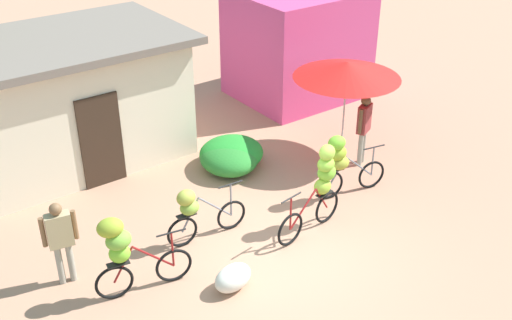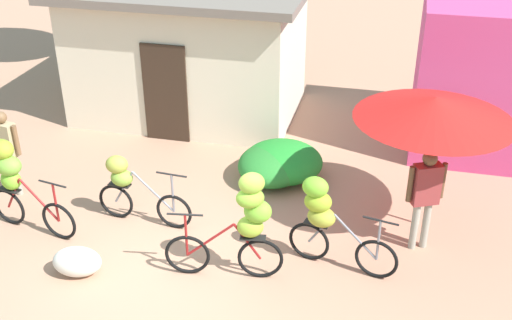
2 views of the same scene
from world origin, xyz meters
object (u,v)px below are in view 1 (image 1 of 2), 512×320
market_umbrella (347,70)px  produce_sack (233,278)px  bicycle_leftmost (124,249)px  bicycle_near_pile (196,211)px  person_bystander (364,123)px  bicycle_by_shop (342,161)px  shop_pink (297,44)px  building_low (70,99)px  bicycle_center_loaded (321,182)px  person_vendor (60,235)px

market_umbrella → produce_sack: 5.60m
bicycle_leftmost → bicycle_near_pile: bearing=18.7°
produce_sack → person_bystander: size_ratio=0.43×
bicycle_by_shop → person_bystander: 1.55m
produce_sack → bicycle_near_pile: bearing=81.7°
shop_pink → market_umbrella: shop_pink is taller
building_low → bicycle_center_loaded: bearing=-64.2°
bicycle_leftmost → shop_pink: bearing=32.8°
bicycle_by_shop → bicycle_near_pile: bearing=172.5°
person_vendor → market_umbrella: bearing=5.4°
shop_pink → market_umbrella: size_ratio=1.35×
building_low → shop_pink: (6.35, -0.13, 0.03)m
building_low → market_umbrella: bearing=-34.8°
building_low → produce_sack: bearing=-87.4°
building_low → bicycle_near_pile: 4.52m
bicycle_leftmost → produce_sack: bearing=-32.3°
building_low → bicycle_leftmost: 5.15m
bicycle_near_pile → person_bystander: bearing=4.3°
building_low → bicycle_center_loaded: 5.99m
bicycle_center_loaded → produce_sack: bicycle_center_loaded is taller
building_low → bicycle_center_loaded: building_low is taller
market_umbrella → bicycle_by_shop: (-1.35, -1.39, -1.20)m
shop_pink → bicycle_center_loaded: 6.47m
bicycle_leftmost → bicycle_by_shop: bearing=1.7°
building_low → bicycle_by_shop: 6.08m
bicycle_center_loaded → bicycle_by_shop: (1.03, 0.54, -0.14)m
bicycle_near_pile → person_vendor: person_vendor is taller
bicycle_near_pile → shop_pink: bearing=36.2°
person_bystander → bicycle_center_loaded: bearing=-151.6°
bicycle_leftmost → person_bystander: person_bystander is taller
bicycle_near_pile → bicycle_by_shop: bicycle_by_shop is taller
bicycle_center_loaded → person_bystander: size_ratio=1.04×
bicycle_leftmost → person_vendor: size_ratio=1.05×
produce_sack → person_vendor: size_ratio=0.45×
market_umbrella → bicycle_leftmost: bearing=-166.0°
bicycle_leftmost → bicycle_center_loaded: 3.79m
bicycle_center_loaded → market_umbrella: bearing=39.0°
bicycle_by_shop → person_vendor: size_ratio=1.04×
bicycle_by_shop → shop_pink: bearing=60.0°
bicycle_leftmost → produce_sack: bicycle_leftmost is taller
market_umbrella → produce_sack: market_umbrella is taller
market_umbrella → bicycle_near_pile: (-4.49, -0.97, -1.36)m
building_low → bicycle_center_loaded: (2.60, -5.38, -0.45)m
bicycle_by_shop → bicycle_center_loaded: bearing=-152.5°
bicycle_leftmost → bicycle_center_loaded: (3.77, -0.39, 0.07)m
shop_pink → person_bystander: (-1.38, -3.96, -0.45)m
building_low → market_umbrella: 6.09m
shop_pink → market_umbrella: (-1.38, -3.32, 0.58)m
market_umbrella → person_vendor: market_umbrella is taller
bicycle_leftmost → bicycle_by_shop: (4.80, 0.15, -0.07)m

